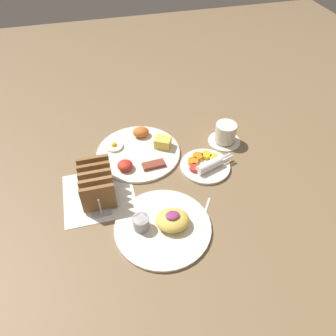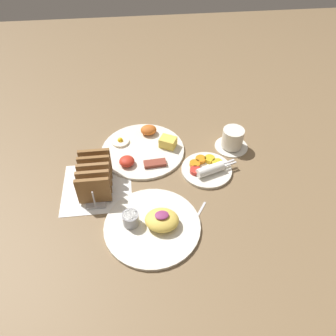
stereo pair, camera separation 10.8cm
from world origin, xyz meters
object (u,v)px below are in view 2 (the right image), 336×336
Objects in this scene: plate_breakfast at (144,149)px; toast_rack at (95,176)px; plate_condiments at (207,169)px; plate_foreground at (154,224)px; coffee_cup at (232,139)px.

plate_breakfast is 1.65× the size of toast_rack.
plate_foreground is (-0.20, -0.21, 0.00)m from plate_condiments.
plate_condiments is 0.29m from plate_foreground.
plate_breakfast is at bearing 148.19° from plate_condiments.
coffee_cup is (0.32, -0.02, 0.03)m from plate_breakfast.
coffee_cup is at bearing -2.77° from plate_breakfast.
plate_breakfast is 0.23m from toast_rack.
plate_condiments is 0.16m from coffee_cup.
plate_foreground reaches higher than plate_condiments.
plate_condiments is (0.21, -0.13, 0.00)m from plate_breakfast.
plate_foreground is at bearing -88.48° from plate_breakfast.
toast_rack reaches higher than plate_breakfast.
plate_condiments is at bearing -135.41° from coffee_cup.
plate_breakfast is 1.59× the size of plate_condiments.
plate_foreground is (0.01, -0.33, 0.00)m from plate_breakfast.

